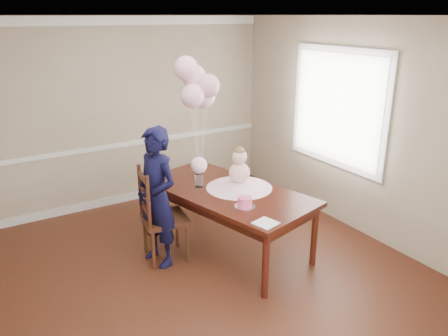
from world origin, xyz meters
TOP-DOWN VIEW (x-y plane):
  - floor at (0.00, 0.00)m, footprint 4.50×5.00m
  - ceiling at (0.00, 0.00)m, footprint 4.50×5.00m
  - wall_back at (0.00, 2.50)m, footprint 4.50×0.02m
  - wall_front at (0.00, -2.50)m, footprint 4.50×0.02m
  - wall_right at (2.25, 0.00)m, footprint 0.02×5.00m
  - chair_rail_trim at (0.00, 2.49)m, footprint 4.50×0.02m
  - crown_molding at (0.00, 2.49)m, footprint 4.50×0.02m
  - baseboard_trim at (0.00, 2.49)m, footprint 4.50×0.02m
  - window_frame at (2.23, 0.50)m, footprint 0.02×1.66m
  - window_blinds at (2.21, 0.50)m, footprint 0.01×1.50m
  - dining_table_top at (0.51, 0.47)m, footprint 1.51×2.25m
  - table_apron at (0.51, 0.47)m, footprint 1.38×2.13m
  - table_leg_fl at (0.32, -0.56)m, footprint 0.09×0.09m
  - table_leg_fr at (1.16, -0.34)m, footprint 0.09×0.09m
  - table_leg_bl at (-0.15, 1.28)m, footprint 0.09×0.09m
  - table_leg_br at (0.69, 1.49)m, footprint 0.09×0.09m
  - baby_skirt at (0.67, 0.46)m, footprint 0.95×0.95m
  - baby_torso at (0.67, 0.46)m, footprint 0.25×0.25m
  - baby_head at (0.67, 0.46)m, footprint 0.18×0.18m
  - baby_hair at (0.67, 0.46)m, footprint 0.12×0.12m
  - cake_platter at (0.42, -0.03)m, footprint 0.28×0.28m
  - birthday_cake at (0.42, -0.03)m, footprint 0.19×0.19m
  - cake_flower_a at (0.42, -0.03)m, footprint 0.03×0.03m
  - cake_flower_b at (0.45, -0.01)m, footprint 0.03×0.03m
  - rose_vase_near at (0.28, 0.73)m, footprint 0.13×0.13m
  - roses_near at (0.28, 0.73)m, footprint 0.20×0.20m
  - napkin at (0.37, -0.47)m, footprint 0.25×0.25m
  - balloon_weight at (0.47, 1.04)m, footprint 0.05×0.05m
  - balloon_a at (0.37, 1.02)m, footprint 0.29×0.29m
  - balloon_b at (0.58, 1.02)m, footprint 0.29×0.29m
  - balloon_c at (0.46, 1.15)m, footprint 0.29×0.29m
  - balloon_d at (0.36, 1.14)m, footprint 0.29×0.29m
  - balloon_e at (0.60, 1.16)m, footprint 0.29×0.29m
  - balloon_ribbon_a at (0.42, 1.03)m, footprint 0.09×0.03m
  - balloon_ribbon_b at (0.52, 1.03)m, footprint 0.12×0.03m
  - balloon_ribbon_c at (0.46, 1.09)m, footprint 0.01×0.10m
  - balloon_ribbon_d at (0.41, 1.09)m, footprint 0.11×0.08m
  - balloon_ribbon_e at (0.53, 1.10)m, footprint 0.12×0.11m
  - dining_chair_seat at (-0.21, 0.67)m, footprint 0.55×0.55m
  - chair_leg_fl at (-0.43, 0.50)m, footprint 0.05×0.05m
  - chair_leg_fr at (-0.04, 0.44)m, footprint 0.05×0.05m
  - chair_leg_bl at (-0.37, 0.89)m, footprint 0.05×0.05m
  - chair_leg_br at (0.02, 0.83)m, footprint 0.05×0.05m
  - chair_back_post_l at (-0.45, 0.50)m, footprint 0.05×0.05m
  - chair_back_post_r at (-0.39, 0.89)m, footprint 0.05×0.05m
  - chair_slat_low at (-0.42, 0.70)m, footprint 0.10×0.44m
  - chair_slat_mid at (-0.42, 0.70)m, footprint 0.10×0.44m
  - chair_slat_top at (-0.42, 0.70)m, footprint 0.10×0.44m
  - woman at (-0.31, 0.62)m, footprint 0.52×0.66m

SIDE VIEW (x-z plane):
  - floor at x=0.00m, z-range 0.00..0.00m
  - baseboard_trim at x=0.00m, z-range 0.00..0.12m
  - chair_leg_fl at x=-0.43m, z-range 0.00..0.47m
  - chair_leg_fr at x=-0.04m, z-range 0.00..0.47m
  - chair_leg_bl at x=-0.37m, z-range 0.00..0.47m
  - chair_leg_br at x=0.02m, z-range 0.00..0.47m
  - table_leg_fl at x=0.32m, z-range 0.00..0.72m
  - table_leg_fr at x=1.16m, z-range 0.00..0.72m
  - table_leg_bl at x=-0.15m, z-range 0.00..0.72m
  - table_leg_br at x=0.69m, z-range 0.00..0.72m
  - dining_chair_seat at x=-0.21m, z-range 0.47..0.52m
  - table_apron at x=0.51m, z-range 0.62..0.72m
  - chair_slat_low at x=-0.42m, z-range 0.65..0.71m
  - dining_table_top at x=0.51m, z-range 0.72..0.77m
  - cake_platter at x=0.42m, z-range 0.77..0.78m
  - napkin at x=0.37m, z-range 0.77..0.78m
  - balloon_weight at x=0.47m, z-range 0.77..0.79m
  - woman at x=-0.31m, z-range 0.00..1.60m
  - chair_back_post_l at x=-0.45m, z-range 0.51..1.12m
  - chair_back_post_r at x=-0.39m, z-range 0.51..1.12m
  - baby_skirt at x=0.67m, z-range 0.77..0.88m
  - birthday_cake at x=0.42m, z-range 0.78..0.88m
  - rose_vase_near at x=0.28m, z-range 0.77..0.94m
  - chair_slat_mid at x=-0.42m, z-range 0.83..0.88m
  - cake_flower_a at x=0.42m, z-range 0.88..0.92m
  - cake_flower_b at x=0.45m, z-range 0.88..0.92m
  - chair_rail_trim at x=0.00m, z-range 0.86..0.94m
  - baby_torso at x=0.67m, z-range 0.83..1.08m
  - chair_slat_top at x=-0.42m, z-range 1.01..1.06m
  - roses_near at x=0.28m, z-range 0.94..1.14m
  - baby_head at x=0.67m, z-range 1.07..1.24m
  - balloon_ribbon_e at x=0.53m, z-range 0.79..1.59m
  - baby_hair at x=0.67m, z-range 1.15..1.28m
  - balloon_ribbon_a at x=0.42m, z-range 0.79..1.65m
  - balloon_ribbon_b at x=0.52m, z-range 0.79..1.75m
  - balloon_ribbon_c at x=0.46m, z-range 0.79..1.85m
  - wall_back at x=0.00m, z-range 0.00..2.70m
  - wall_front at x=0.00m, z-range 0.00..2.70m
  - wall_right at x=2.25m, z-range 0.00..2.70m
  - balloon_ribbon_d at x=0.41m, z-range 0.79..1.95m
  - window_frame at x=2.23m, z-range 0.77..2.33m
  - window_blinds at x=2.21m, z-range 0.85..2.25m
  - balloon_e at x=0.60m, z-range 1.61..1.90m
  - balloon_a at x=0.37m, z-range 1.66..1.95m
  - balloon_b at x=0.58m, z-range 1.76..2.05m
  - balloon_c at x=0.46m, z-range 1.87..2.15m
  - balloon_d at x=0.36m, z-range 1.97..2.26m
  - crown_molding at x=0.00m, z-range 2.57..2.69m
  - ceiling at x=0.00m, z-range 2.69..2.71m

